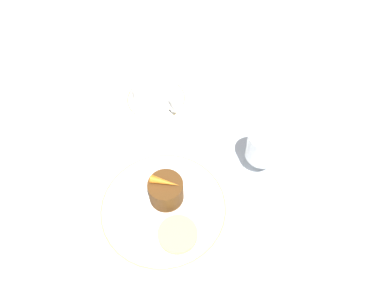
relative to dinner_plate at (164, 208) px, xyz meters
The scene contains 10 objects.
ground_plane 0.03m from the dinner_plate, 144.05° to the left, with size 3.00×3.00×0.00m, color white.
dinner_plate is the anchor object (origin of this frame).
saucer 0.27m from the dinner_plate, 147.21° to the left, with size 0.14×0.14×0.01m.
coffee_cup 0.28m from the dinner_plate, 147.03° to the left, with size 0.13×0.10×0.05m.
spoon 0.23m from the dinner_plate, 142.04° to the left, with size 0.06×0.11×0.00m.
wine_glass 0.22m from the dinner_plate, 78.92° to the left, with size 0.06×0.06×0.10m.
fork 0.19m from the dinner_plate, behind, with size 0.05×0.18×0.01m.
dessert_cake 0.04m from the dinner_plate, 122.49° to the left, with size 0.06×0.06×0.05m.
carrot_garnish 0.07m from the dinner_plate, 122.49° to the left, with size 0.05×0.04×0.01m.
pineapple_slice 0.06m from the dinner_plate, 11.89° to the right, with size 0.07×0.07×0.01m.
Camera 1 is at (0.29, -0.16, 0.64)m, focal length 35.00 mm.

